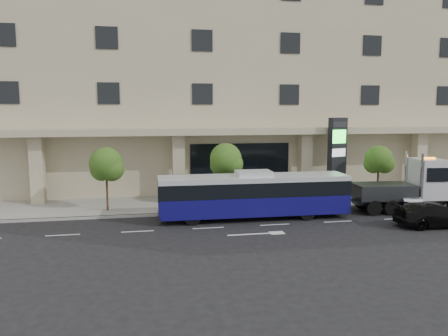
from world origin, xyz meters
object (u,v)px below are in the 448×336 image
at_px(tow_truck, 416,187).
at_px(black_sedan, 435,215).
at_px(signage_pylon, 337,157).
at_px(city_bus, 254,194).

height_order(tow_truck, black_sedan, tow_truck).
height_order(tow_truck, signage_pylon, signage_pylon).
bearing_deg(city_bus, black_sedan, -20.23).
height_order(black_sedan, signage_pylon, signage_pylon).
bearing_deg(tow_truck, signage_pylon, 129.29).
bearing_deg(signage_pylon, tow_truck, -75.29).
height_order(city_bus, black_sedan, city_bus).
bearing_deg(signage_pylon, black_sedan, -95.70).
xyz_separation_m(tow_truck, signage_pylon, (-3.40, 4.97, 1.59)).
distance_m(tow_truck, signage_pylon, 6.23).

